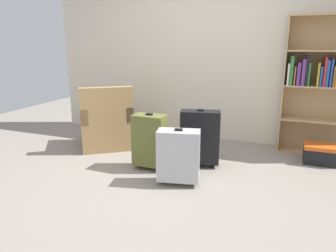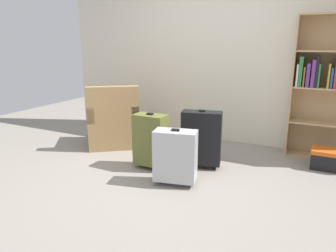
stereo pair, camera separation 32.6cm
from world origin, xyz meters
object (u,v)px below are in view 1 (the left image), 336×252
(storage_box, at_px, (320,154))
(suitcase_black, at_px, (200,137))
(armchair, at_px, (106,125))
(suitcase_olive, at_px, (150,140))
(mug, at_px, (135,146))
(bookshelf, at_px, (330,83))
(suitcase_silver, at_px, (178,155))

(storage_box, distance_m, suitcase_black, 1.54)
(storage_box, height_order, suitcase_black, suitcase_black)
(armchair, relative_size, suitcase_olive, 1.44)
(mug, distance_m, storage_box, 2.43)
(suitcase_black, bearing_deg, mug, 164.10)
(armchair, xyz_separation_m, suitcase_black, (1.46, -0.25, 0.05))
(bookshelf, distance_m, suitcase_silver, 2.30)
(armchair, xyz_separation_m, suitcase_silver, (1.38, -0.82, 0.00))
(suitcase_olive, bearing_deg, storage_box, 25.82)
(armchair, xyz_separation_m, storage_box, (2.84, 0.39, -0.19))
(suitcase_silver, bearing_deg, bookshelf, 47.01)
(suitcase_olive, bearing_deg, armchair, 149.70)
(armchair, distance_m, mug, 0.51)
(armchair, bearing_deg, mug, 5.61)
(bookshelf, distance_m, armchair, 3.07)
(mug, bearing_deg, armchair, -174.39)
(suitcase_silver, bearing_deg, storage_box, 39.48)
(bookshelf, distance_m, suitcase_black, 1.87)
(bookshelf, height_order, storage_box, bookshelf)
(storage_box, distance_m, suitcase_olive, 2.14)
(mug, bearing_deg, storage_box, 8.10)
(bookshelf, relative_size, mug, 15.09)
(mug, xyz_separation_m, storage_box, (2.41, 0.34, 0.08))
(suitcase_olive, bearing_deg, suitcase_silver, -31.17)
(suitcase_black, bearing_deg, armchair, 170.34)
(storage_box, xyz_separation_m, suitcase_silver, (-1.46, -1.20, 0.19))
(mug, distance_m, suitcase_olive, 0.82)
(armchair, height_order, storage_box, armchair)
(armchair, bearing_deg, suitcase_silver, -30.59)
(bookshelf, relative_size, suitcase_olive, 2.66)
(armchair, relative_size, storage_box, 2.48)
(storage_box, relative_size, suitcase_silver, 0.65)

